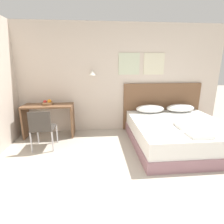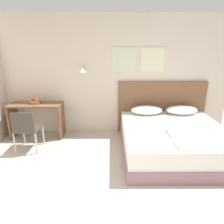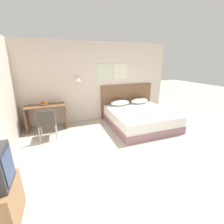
# 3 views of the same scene
# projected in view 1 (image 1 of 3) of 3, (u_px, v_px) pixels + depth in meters

# --- Properties ---
(ground_plane) EXTENTS (24.00, 24.00, 0.00)m
(ground_plane) POSITION_uv_depth(u_px,v_px,m) (142.00, 221.00, 1.96)
(ground_plane) COLOR #B2A899
(wall_back) EXTENTS (5.53, 0.31, 2.65)m
(wall_back) POSITION_uv_depth(u_px,v_px,m) (115.00, 79.00, 4.39)
(wall_back) COLOR beige
(wall_back) RESTS_ON ground_plane
(bed) EXTENTS (1.92, 2.02, 0.52)m
(bed) POSITION_uv_depth(u_px,v_px,m) (178.00, 134.00, 3.73)
(bed) COLOR gray
(bed) RESTS_ON ground_plane
(headboard) EXTENTS (2.04, 0.06, 1.22)m
(headboard) POSITION_uv_depth(u_px,v_px,m) (161.00, 106.00, 4.63)
(headboard) COLOR brown
(headboard) RESTS_ON ground_plane
(pillow_left) EXTENTS (0.70, 0.37, 0.19)m
(pillow_left) POSITION_uv_depth(u_px,v_px,m) (150.00, 109.00, 4.34)
(pillow_left) COLOR white
(pillow_left) RESTS_ON bed
(pillow_right) EXTENTS (0.70, 0.37, 0.19)m
(pillow_right) POSITION_uv_depth(u_px,v_px,m) (180.00, 108.00, 4.41)
(pillow_right) COLOR white
(pillow_right) RESTS_ON bed
(folded_towel_near_foot) EXTENTS (0.34, 0.36, 0.06)m
(folded_towel_near_foot) POSITION_uv_depth(u_px,v_px,m) (185.00, 125.00, 3.36)
(folded_towel_near_foot) COLOR white
(folded_towel_near_foot) RESTS_ON bed
(folded_towel_mid_bed) EXTENTS (0.36, 0.32, 0.06)m
(folded_towel_mid_bed) POSITION_uv_depth(u_px,v_px,m) (199.00, 135.00, 2.93)
(folded_towel_mid_bed) COLOR white
(folded_towel_mid_bed) RESTS_ON bed
(desk) EXTENTS (1.14, 0.49, 0.77)m
(desk) POSITION_uv_depth(u_px,v_px,m) (49.00, 115.00, 4.15)
(desk) COLOR brown
(desk) RESTS_ON ground_plane
(desk_chair) EXTENTS (0.45, 0.45, 0.83)m
(desk_chair) POSITION_uv_depth(u_px,v_px,m) (42.00, 127.00, 3.47)
(desk_chair) COLOR #3D3833
(desk_chair) RESTS_ON ground_plane
(fruit_bowl) EXTENTS (0.25, 0.25, 0.13)m
(fruit_bowl) POSITION_uv_depth(u_px,v_px,m) (48.00, 103.00, 4.10)
(fruit_bowl) COLOR brown
(fruit_bowl) RESTS_ON desk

